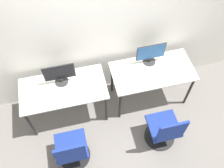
# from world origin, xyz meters

# --- Properties ---
(ground_plane) EXTENTS (20.00, 20.00, 0.00)m
(ground_plane) POSITION_xyz_m (0.00, 0.00, 0.00)
(ground_plane) COLOR slate
(wall_back) EXTENTS (12.00, 0.05, 2.80)m
(wall_back) POSITION_xyz_m (0.00, 0.76, 1.40)
(wall_back) COLOR silver
(wall_back) RESTS_ON ground_plane
(desk_left) EXTENTS (1.26, 0.64, 0.75)m
(desk_left) POSITION_xyz_m (-0.69, 0.32, 0.67)
(desk_left) COLOR silver
(desk_left) RESTS_ON ground_plane
(monitor_left) EXTENTS (0.45, 0.20, 0.37)m
(monitor_left) POSITION_xyz_m (-0.69, 0.44, 0.94)
(monitor_left) COLOR #2D2D2D
(monitor_left) RESTS_ON desk_left
(keyboard_left) EXTENTS (0.37, 0.15, 0.02)m
(keyboard_left) POSITION_xyz_m (-0.69, 0.25, 0.76)
(keyboard_left) COLOR silver
(keyboard_left) RESTS_ON desk_left
(mouse_left) EXTENTS (0.06, 0.09, 0.03)m
(mouse_left) POSITION_xyz_m (-0.43, 0.24, 0.76)
(mouse_left) COLOR silver
(mouse_left) RESTS_ON desk_left
(office_chair_left) EXTENTS (0.48, 0.48, 0.88)m
(office_chair_left) POSITION_xyz_m (-0.72, -0.49, 0.35)
(office_chair_left) COLOR black
(office_chair_left) RESTS_ON ground_plane
(desk_right) EXTENTS (1.26, 0.64, 0.75)m
(desk_right) POSITION_xyz_m (0.69, 0.32, 0.67)
(desk_right) COLOR silver
(desk_right) RESTS_ON ground_plane
(monitor_right) EXTENTS (0.45, 0.20, 0.37)m
(monitor_right) POSITION_xyz_m (0.69, 0.50, 0.94)
(monitor_right) COLOR #2D2D2D
(monitor_right) RESTS_ON desk_right
(keyboard_right) EXTENTS (0.37, 0.15, 0.02)m
(keyboard_right) POSITION_xyz_m (0.69, 0.22, 0.76)
(keyboard_right) COLOR silver
(keyboard_right) RESTS_ON desk_right
(mouse_right) EXTENTS (0.06, 0.09, 0.03)m
(mouse_right) POSITION_xyz_m (0.96, 0.24, 0.76)
(mouse_right) COLOR silver
(mouse_right) RESTS_ON desk_right
(office_chair_right) EXTENTS (0.48, 0.48, 0.88)m
(office_chair_right) POSITION_xyz_m (0.64, -0.50, 0.35)
(office_chair_right) COLOR black
(office_chair_right) RESTS_ON ground_plane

